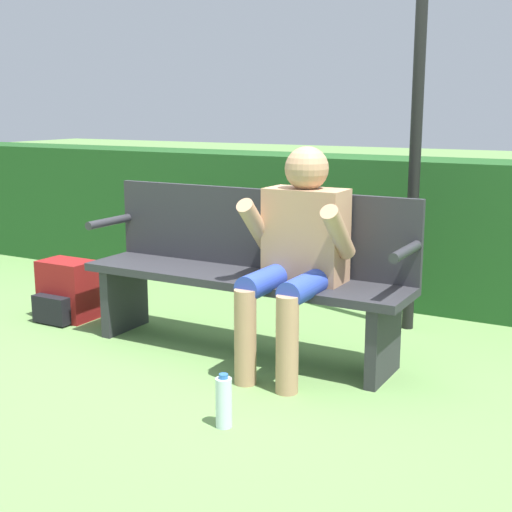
% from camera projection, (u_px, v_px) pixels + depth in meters
% --- Properties ---
extents(ground_plane, '(40.00, 40.00, 0.00)m').
position_uv_depth(ground_plane, '(241.00, 352.00, 4.01)').
color(ground_plane, '#668E4C').
extents(hedge_back, '(12.00, 0.54, 1.01)m').
position_uv_depth(hedge_back, '(345.00, 226.00, 5.19)').
color(hedge_back, '#1E4C1E').
rests_on(hedge_back, ground).
extents(park_bench, '(1.90, 0.42, 0.90)m').
position_uv_depth(park_bench, '(247.00, 268.00, 3.97)').
color(park_bench, '#2D2D33').
rests_on(park_bench, ground).
extents(person_seated, '(0.55, 0.61, 1.16)m').
position_uv_depth(person_seated, '(297.00, 247.00, 3.65)').
color(person_seated, tan).
rests_on(person_seated, ground).
extents(backpack, '(0.34, 0.31, 0.38)m').
position_uv_depth(backpack, '(66.00, 292.00, 4.60)').
color(backpack, maroon).
rests_on(backpack, ground).
extents(water_bottle, '(0.07, 0.07, 0.24)m').
position_uv_depth(water_bottle, '(224.00, 402.00, 3.05)').
color(water_bottle, silver).
rests_on(water_bottle, ground).
extents(signpost, '(0.47, 0.09, 2.95)m').
position_uv_depth(signpost, '(420.00, 46.00, 4.09)').
color(signpost, black).
rests_on(signpost, ground).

